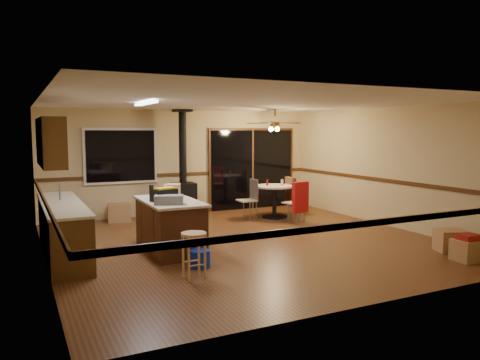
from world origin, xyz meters
TOP-DOWN VIEW (x-y plane):
  - floor at (0.00, 0.00)m, footprint 7.00×7.00m
  - ceiling at (0.00, 0.00)m, footprint 7.00×7.00m
  - wall_back at (0.00, 3.50)m, footprint 7.00×0.00m
  - wall_front at (0.00, -3.50)m, footprint 7.00×0.00m
  - wall_left at (-3.50, 0.00)m, footprint 0.00×7.00m
  - wall_right at (3.50, 0.00)m, footprint 0.00×7.00m
  - chair_rail at (0.00, 0.00)m, footprint 7.00×7.00m
  - window at (-1.60, 3.45)m, footprint 1.72×0.10m
  - sliding_door at (1.90, 3.45)m, footprint 2.52×0.10m
  - lower_cabinets at (-3.20, 0.50)m, footprint 0.60×3.00m
  - countertop at (-3.20, 0.50)m, footprint 0.64×3.04m
  - upper_cabinets at (-3.33, 0.70)m, footprint 0.35×2.00m
  - kitchen_island at (-1.50, 0.00)m, footprint 0.88×1.68m
  - wood_stove at (-0.20, 3.05)m, footprint 0.55×0.50m
  - ceiling_fan at (1.74, 1.96)m, footprint 0.24×0.24m
  - fluorescent_strip at (-1.80, 0.30)m, footprint 0.10×1.20m
  - toolbox_grey at (-1.64, -0.43)m, footprint 0.53×0.40m
  - toolbox_black at (-1.62, -0.16)m, footprint 0.43×0.31m
  - toolbox_yellow_lid at (-1.62, -0.16)m, footprint 0.38×0.27m
  - box_on_island at (-1.27, 0.48)m, footprint 0.35×0.40m
  - bottle_dark at (-1.82, -0.03)m, footprint 0.09×0.09m
  - bottle_pink at (-1.50, 0.14)m, footprint 0.08×0.08m
  - bottle_white at (-1.34, 0.72)m, footprint 0.08×0.08m
  - bar_stool at (-1.65, -1.61)m, footprint 0.44×0.44m
  - blue_bucket at (-1.38, -1.13)m, footprint 0.37×0.37m
  - dining_table at (1.74, 1.96)m, footprint 0.96×0.96m
  - glass_red at (1.59, 2.06)m, footprint 0.06×0.06m
  - glass_cream at (1.92, 1.91)m, footprint 0.08×0.08m
  - chair_left at (1.14, 2.06)m, footprint 0.41×0.41m
  - chair_near at (1.87, 1.08)m, footprint 0.50×0.53m
  - chair_right at (2.25, 2.03)m, footprint 0.50×0.46m
  - box_under_window at (-1.74, 3.10)m, footprint 0.57×0.49m
  - box_corner_a at (2.64, -2.69)m, footprint 0.48×0.41m
  - box_corner_b at (2.88, -2.15)m, footprint 0.58×0.55m
  - box_small_red at (2.64, -2.69)m, footprint 0.35×0.30m

SIDE VIEW (x-z plane):
  - floor at x=0.00m, z-range 0.00..0.00m
  - blue_bucket at x=-1.38m, z-range 0.00..0.27m
  - box_corner_a at x=2.64m, z-range 0.00..0.34m
  - box_corner_b at x=2.88m, z-range 0.00..0.38m
  - box_under_window at x=-1.74m, z-range 0.00..0.41m
  - bar_stool at x=-1.65m, z-range 0.00..0.66m
  - box_small_red at x=2.64m, z-range 0.34..0.43m
  - lower_cabinets at x=-3.20m, z-range 0.00..0.86m
  - kitchen_island at x=-1.50m, z-range 0.00..0.90m
  - dining_table at x=1.74m, z-range 0.14..0.92m
  - chair_left at x=1.14m, z-range 0.33..0.85m
  - chair_near at x=1.87m, z-range 0.25..0.95m
  - chair_right at x=2.25m, z-range 0.25..0.95m
  - wood_stove at x=-0.20m, z-range -0.53..1.99m
  - glass_red at x=1.59m, z-range 0.78..0.92m
  - glass_cream at x=1.92m, z-range 0.78..0.93m
  - countertop at x=-3.20m, z-range 0.86..0.90m
  - toolbox_grey at x=-1.64m, z-range 0.90..1.04m
  - bottle_white at x=-1.34m, z-range 0.90..1.09m
  - chair_rail at x=0.00m, z-range 0.96..1.04m
  - toolbox_black at x=-1.62m, z-range 0.90..1.11m
  - bottle_pink at x=-1.50m, z-range 0.90..1.12m
  - box_on_island at x=-1.27m, z-range 0.90..1.12m
  - bottle_dark at x=-1.82m, z-range 0.90..1.18m
  - sliding_door at x=1.90m, z-range 0.00..2.10m
  - toolbox_yellow_lid at x=-1.62m, z-range 1.11..1.14m
  - wall_back at x=0.00m, z-range -2.20..4.80m
  - wall_front at x=0.00m, z-range -2.20..4.80m
  - wall_left at x=-3.50m, z-range -2.20..4.80m
  - wall_right at x=3.50m, z-range -2.20..4.80m
  - window at x=-1.60m, z-range 0.84..2.16m
  - upper_cabinets at x=-3.33m, z-range 1.50..2.30m
  - ceiling_fan at x=1.74m, z-range 1.94..2.49m
  - fluorescent_strip at x=-1.80m, z-range 2.54..2.58m
  - ceiling at x=0.00m, z-range 2.60..2.60m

